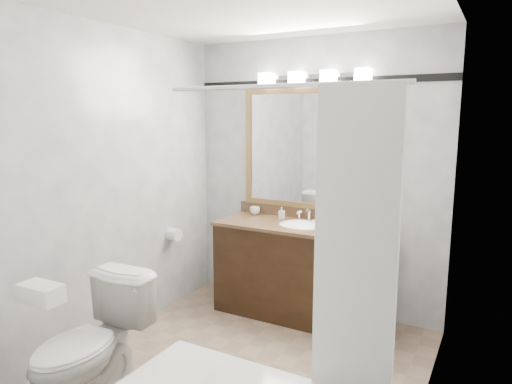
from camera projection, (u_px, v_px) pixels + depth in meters
room at (242, 199)px, 3.08m from camera, size 2.42×2.62×2.52m
vanity at (300, 269)px, 4.09m from camera, size 1.53×0.58×0.97m
mirror at (313, 149)px, 4.15m from camera, size 1.40×0.04×1.10m
vanity_light_bar at (313, 77)px, 3.99m from camera, size 1.02×0.14×0.12m
accent_stripe at (315, 82)px, 4.05m from camera, size 2.40×0.01×0.06m
tp_roll at (174, 234)px, 4.29m from camera, size 0.11×0.12×0.12m
toilet at (90, 347)px, 2.80m from camera, size 0.48×0.81×0.81m
tissue_box at (41, 293)px, 2.46m from camera, size 0.25×0.14×0.10m
coffee_maker at (352, 212)px, 3.73m from camera, size 0.18×0.22×0.34m
cup_left at (255, 211)px, 4.44m from camera, size 0.10×0.10×0.08m
soap_bottle_a at (282, 213)px, 4.25m from camera, size 0.06×0.06×0.11m
soap_bar at (317, 222)px, 4.07m from camera, size 0.08×0.05×0.03m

